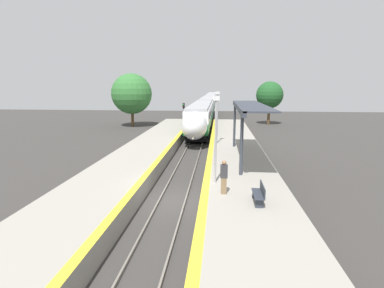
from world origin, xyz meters
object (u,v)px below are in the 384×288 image
Objects in this scene: lamppost_near at (216,133)px; person_waiting at (224,177)px; train at (209,103)px; platform_bench at (260,193)px; lamppost_mid at (217,114)px; railway_signal at (184,115)px.

person_waiting is at bearing -75.53° from lamppost_near.
train reaches higher than platform_bench.
platform_bench is 14.79m from lamppost_mid.
lamppost_mid is at bearing -86.89° from train.
lamppost_mid is at bearing 91.94° from person_waiting.
lamppost_mid is at bearing 98.18° from platform_bench.
train is 56.19m from person_waiting.
train is at bearing 94.40° from platform_bench.
platform_bench is at bearing -81.82° from lamppost_mid.
lamppost_near reaches higher than train.
platform_bench is 1.98m from person_waiting.
lamppost_mid is (2.32, -42.70, 1.55)m from train.
lamppost_near is (-0.45, 1.76, 1.86)m from person_waiting.
train is 17.81× the size of lamppost_near.
lamppost_near is at bearing -90.00° from lamppost_mid.
railway_signal is at bearing 101.19° from person_waiting.
railway_signal is at bearing 110.98° from lamppost_mid.
platform_bench is 4.18m from lamppost_near.
train is 17.81× the size of lamppost_mid.
railway_signal is 12.75m from lamppost_mid.
person_waiting is at bearing -78.81° from railway_signal.
lamppost_near is at bearing 104.47° from person_waiting.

